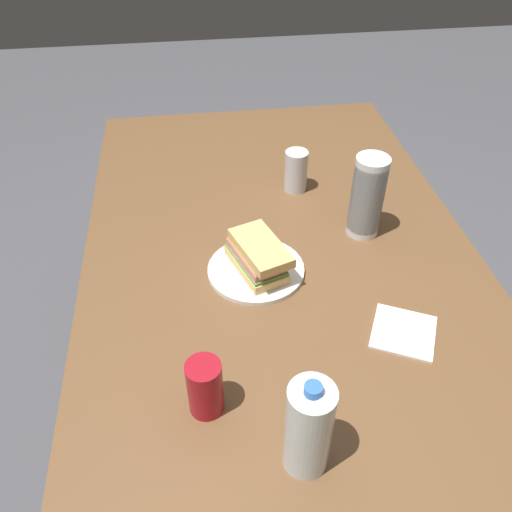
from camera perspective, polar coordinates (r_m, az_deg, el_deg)
The scene contains 9 objects.
ground_plane at distance 1.86m, azimuth 2.53°, elevation -19.79°, with size 8.00×8.00×0.00m, color #4C4C51.
dining_table at distance 1.31m, azimuth 3.39°, elevation -5.09°, with size 1.83×0.99×0.76m.
paper_plate at distance 1.27m, azimuth 0.00°, elevation -1.51°, with size 0.23×0.23×0.01m, color white.
sandwich at distance 1.23m, azimuth 0.16°, elevation 0.02°, with size 0.20×0.15×0.08m.
soda_can_red at distance 0.98m, azimuth -5.57°, elevation -14.05°, with size 0.07×0.07×0.12m, color maroon.
water_bottle_tall at distance 0.89m, azimuth 5.74°, elevation -18.18°, with size 0.08×0.08×0.21m.
plastic_cup_stack at distance 1.35m, azimuth 12.03°, elevation 6.34°, with size 0.08×0.08×0.22m.
soda_can_silver at distance 1.53m, azimuth 4.37°, elevation 9.23°, with size 0.07×0.07×0.12m, color silver.
paper_napkin at distance 1.17m, azimuth 15.78°, elevation -7.97°, with size 0.13×0.13×0.01m, color white.
Camera 1 is at (0.89, -0.20, 1.62)m, focal length 36.72 mm.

